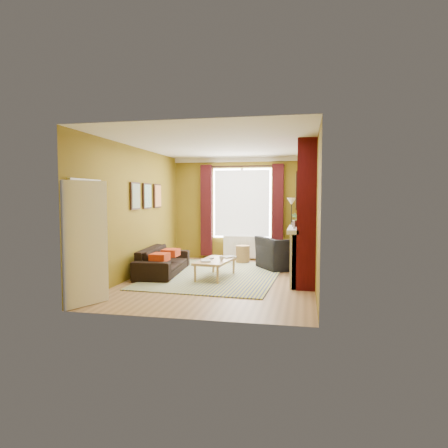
{
  "coord_description": "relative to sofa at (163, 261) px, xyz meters",
  "views": [
    {
      "loc": [
        1.7,
        -8.09,
        1.75
      ],
      "look_at": [
        0.0,
        0.25,
        1.15
      ],
      "focal_mm": 32.0,
      "sensor_mm": 36.0,
      "label": 1
    }
  ],
  "objects": [
    {
      "name": "book_a",
      "position": [
        1.03,
        -0.54,
        0.12
      ],
      "size": [
        0.28,
        0.32,
        0.03
      ],
      "primitive_type": "imported",
      "rotation": [
        0.0,
        0.0,
        0.3
      ],
      "color": "#999999",
      "rests_on": "coffee_table"
    },
    {
      "name": "tv_remote",
      "position": [
        1.17,
        -0.21,
        0.12
      ],
      "size": [
        0.08,
        0.15,
        0.02
      ],
      "rotation": [
        0.0,
        0.0,
        -0.25
      ],
      "color": "black",
      "rests_on": "coffee_table"
    },
    {
      "name": "sofa",
      "position": [
        0.0,
        0.0,
        0.0
      ],
      "size": [
        0.95,
        2.09,
        0.59
      ],
      "primitive_type": "imported",
      "rotation": [
        0.0,
        0.0,
        1.65
      ],
      "color": "black",
      "rests_on": "ground"
    },
    {
      "name": "striped_rug",
      "position": [
        1.21,
        0.08,
        -0.29
      ],
      "size": [
        2.86,
        3.83,
        0.02
      ],
      "rotation": [
        0.0,
        0.0,
        -0.06
      ],
      "color": "#34478F",
      "rests_on": "ground"
    },
    {
      "name": "floor_lamp",
      "position": [
        2.77,
        2.06,
        1.05
      ],
      "size": [
        0.28,
        0.28,
        1.7
      ],
      "rotation": [
        0.0,
        0.0,
        -0.13
      ],
      "color": "black",
      "rests_on": "ground"
    },
    {
      "name": "armchair",
      "position": [
        2.69,
        1.17,
        0.09
      ],
      "size": [
        1.57,
        1.53,
        0.78
      ],
      "primitive_type": "imported",
      "rotation": [
        0.0,
        0.0,
        3.71
      ],
      "color": "black",
      "rests_on": "ground"
    },
    {
      "name": "wicker_stool",
      "position": [
        1.53,
        1.82,
        -0.07
      ],
      "size": [
        0.47,
        0.47,
        0.46
      ],
      "rotation": [
        0.0,
        0.0,
        -0.38
      ],
      "color": "olive",
      "rests_on": "ground"
    },
    {
      "name": "ground",
      "position": [
        1.42,
        -0.34,
        -0.3
      ],
      "size": [
        5.5,
        5.5,
        0.0
      ],
      "primitive_type": "plane",
      "color": "olive",
      "rests_on": "ground"
    },
    {
      "name": "coffee_table",
      "position": [
        1.27,
        -0.26,
        0.06
      ],
      "size": [
        0.74,
        1.27,
        0.4
      ],
      "rotation": [
        0.0,
        0.0,
        -0.12
      ],
      "color": "tan",
      "rests_on": "ground"
    },
    {
      "name": "mug",
      "position": [
        1.42,
        -0.38,
        0.15
      ],
      "size": [
        0.13,
        0.13,
        0.1
      ],
      "primitive_type": "imported",
      "rotation": [
        0.0,
        0.0,
        -0.4
      ],
      "color": "#999999",
      "rests_on": "coffee_table"
    },
    {
      "name": "book_b",
      "position": [
        1.37,
        0.17,
        0.12
      ],
      "size": [
        0.35,
        0.38,
        0.02
      ],
      "primitive_type": "imported",
      "rotation": [
        0.0,
        0.0,
        -0.54
      ],
      "color": "#999999",
      "rests_on": "coffee_table"
    },
    {
      "name": "room_walls",
      "position": [
        2.06,
        -0.07,
        1.09
      ],
      "size": [
        3.82,
        5.54,
        2.83
      ],
      "color": "olive",
      "rests_on": "ground"
    }
  ]
}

